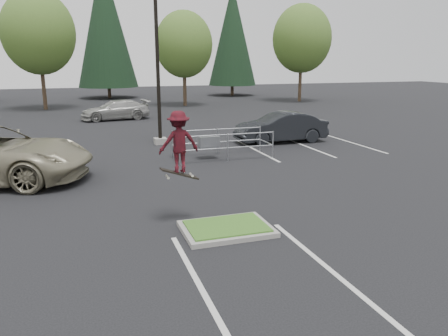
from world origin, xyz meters
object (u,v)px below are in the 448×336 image
object	(u,v)px
conif_c	(232,35)
skateboarder	(179,142)
car_r_charc	(281,127)
conif_b	(105,23)
decid_d	(302,41)
car_far_silver	(116,110)
decid_c	(184,47)
decid_b	(38,36)
cart_corral	(212,141)
light_pole	(157,51)

from	to	relation	value
conif_c	skateboarder	size ratio (longest dim) A/B	6.91
car_r_charc	conif_b	bearing A→B (deg)	-167.46
decid_d	car_far_silver	world-z (taller)	decid_d
conif_c	car_r_charc	size ratio (longest dim) A/B	2.67
decid_c	conif_c	bearing A→B (deg)	50.36
decid_b	car_far_silver	bearing A→B (deg)	-58.75
conif_c	cart_corral	xyz separation A→B (m)	(-11.97, -31.50, -6.10)
decid_c	cart_corral	bearing A→B (deg)	-100.29
decid_d	car_far_silver	bearing A→B (deg)	-156.12
decid_d	cart_corral	world-z (taller)	decid_d
decid_c	car_far_silver	distance (m)	11.35
light_pole	conif_c	bearing A→B (deg)	63.85
decid_d	decid_b	bearing A→B (deg)	179.52
cart_corral	car_r_charc	world-z (taller)	car_r_charc
conif_b	conif_c	distance (m)	14.07
light_pole	conif_b	size ratio (longest dim) A/B	0.70
decid_c	car_far_silver	world-z (taller)	decid_c
conif_c	cart_corral	size ratio (longest dim) A/B	2.98
decid_b	cart_corral	size ratio (longest dim) A/B	2.30
conif_b	car_r_charc	xyz separation A→B (m)	(6.50, -29.95, -7.08)
conif_c	decid_d	bearing A→B (deg)	-66.47
decid_d	skateboarder	xyz separation A→B (m)	(-18.94, -29.33, -3.78)
decid_c	skateboarder	world-z (taller)	decid_c
car_r_charc	car_far_silver	world-z (taller)	car_r_charc
decid_c	conif_c	distance (m)	12.65
cart_corral	car_r_charc	size ratio (longest dim) A/B	0.90
conif_c	car_far_silver	distance (m)	23.75
conif_c	car_r_charc	bearing A→B (deg)	-104.52
decid_b	conif_c	world-z (taller)	conif_c
decid_c	conif_c	xyz separation A→B (m)	(8.01, 9.67, 1.59)
decid_b	decid_d	xyz separation A→B (m)	(24.00, -0.20, -0.13)
decid_d	car_r_charc	xyz separation A→B (m)	(-11.49, -19.79, -5.14)
cart_corral	decid_c	bearing A→B (deg)	80.05
conif_b	decid_c	bearing A→B (deg)	-60.68
decid_b	light_pole	bearing A→B (deg)	-70.65
conif_c	skateboarder	distance (m)	41.57
cart_corral	light_pole	bearing A→B (deg)	111.25
conif_c	skateboarder	world-z (taller)	conif_c
decid_d	cart_corral	distance (m)	27.93
car_r_charc	conif_c	bearing A→B (deg)	165.77
car_far_silver	light_pole	bearing A→B (deg)	0.52
car_far_silver	skateboarder	bearing A→B (deg)	-7.37
conif_b	conif_c	world-z (taller)	conif_b
decid_c	car_far_silver	bearing A→B (deg)	-131.06
skateboarder	light_pole	bearing A→B (deg)	-101.00
light_pole	decid_d	size ratio (longest dim) A/B	1.07
light_pole	skateboarder	world-z (taller)	light_pole
decid_b	skateboarder	distance (m)	30.22
cart_corral	skateboarder	bearing A→B (deg)	-112.65
car_far_silver	decid_b	bearing A→B (deg)	-155.81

